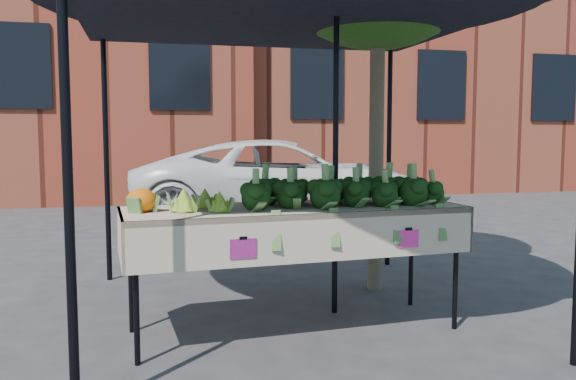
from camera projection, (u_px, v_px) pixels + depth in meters
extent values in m
plane|color=#2E2E31|center=(313.00, 323.00, 4.43)|extent=(90.00, 90.00, 0.00)
cube|color=beige|center=(295.00, 269.00, 4.23)|extent=(2.45, 0.97, 0.90)
cube|color=#F22D8C|center=(238.00, 248.00, 3.70)|extent=(0.17, 0.01, 0.12)
cube|color=#FB2FA0|center=(408.00, 240.00, 3.97)|extent=(0.17, 0.01, 0.12)
ellipsoid|color=black|center=(342.00, 187.00, 4.28)|extent=(1.54, 0.57, 0.26)
ellipsoid|color=#80AC2E|center=(200.00, 195.00, 4.01)|extent=(0.43, 0.47, 0.20)
ellipsoid|color=orange|center=(142.00, 198.00, 3.88)|extent=(0.20, 0.20, 0.18)
imported|color=white|center=(284.00, 73.00, 9.46)|extent=(1.68, 2.40, 4.78)
cube|color=maroon|center=(423.00, 40.00, 17.77)|extent=(12.00, 8.00, 8.50)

